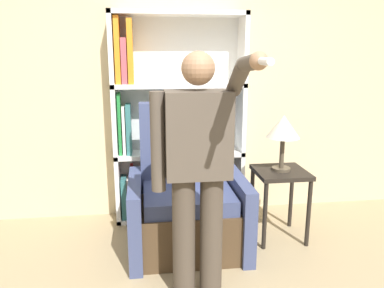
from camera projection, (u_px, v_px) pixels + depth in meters
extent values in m
cube|color=beige|center=(179.00, 74.00, 3.62)|extent=(8.00, 0.06, 2.80)
cube|color=white|center=(115.00, 122.00, 3.47)|extent=(0.04, 0.28, 1.97)
cube|color=white|center=(241.00, 119.00, 3.62)|extent=(0.04, 0.28, 1.97)
cube|color=white|center=(178.00, 118.00, 3.67)|extent=(1.24, 0.01, 1.97)
cube|color=white|center=(180.00, 214.00, 3.77)|extent=(1.24, 0.28, 0.04)
cube|color=white|center=(180.00, 154.00, 3.62)|extent=(1.24, 0.28, 0.04)
cube|color=white|center=(179.00, 85.00, 3.46)|extent=(1.24, 0.28, 0.04)
cube|color=white|center=(178.00, 13.00, 3.31)|extent=(1.24, 0.28, 0.04)
cube|color=#337070|center=(124.00, 197.00, 3.65)|extent=(0.05, 0.24, 0.39)
cube|color=white|center=(129.00, 197.00, 3.65)|extent=(0.03, 0.19, 0.38)
cube|color=red|center=(132.00, 191.00, 3.64)|extent=(0.03, 0.19, 0.51)
cube|color=#238438|center=(120.00, 124.00, 3.48)|extent=(0.03, 0.17, 0.57)
cube|color=white|center=(124.00, 130.00, 3.49)|extent=(0.03, 0.17, 0.45)
cube|color=#337070|center=(129.00, 129.00, 3.50)|extent=(0.05, 0.20, 0.47)
cube|color=orange|center=(118.00, 51.00, 3.32)|extent=(0.05, 0.22, 0.59)
cube|color=#BC4C56|center=(124.00, 61.00, 3.35)|extent=(0.05, 0.22, 0.40)
cube|color=orange|center=(130.00, 52.00, 3.34)|extent=(0.05, 0.23, 0.56)
cube|color=#4C3823|center=(188.00, 225.00, 3.12)|extent=(0.75, 0.72, 0.41)
cube|color=#3D4770|center=(188.00, 197.00, 3.01)|extent=(0.71, 0.60, 0.12)
cube|color=#3D4770|center=(183.00, 158.00, 3.31)|extent=(0.75, 0.16, 0.99)
cube|color=#3D4770|center=(136.00, 217.00, 3.04)|extent=(0.10, 0.80, 0.61)
cube|color=#3D4770|center=(238.00, 211.00, 3.14)|extent=(0.10, 0.80, 0.61)
cylinder|color=#473D33|center=(184.00, 237.00, 2.46)|extent=(0.15, 0.15, 0.84)
cylinder|color=#473D33|center=(211.00, 235.00, 2.48)|extent=(0.15, 0.15, 0.84)
cube|color=#51473D|center=(198.00, 134.00, 2.31)|extent=(0.41, 0.24, 0.54)
sphere|color=#997051|center=(198.00, 68.00, 2.22)|extent=(0.20, 0.20, 0.20)
cylinder|color=#51473D|center=(158.00, 142.00, 2.29)|extent=(0.09, 0.09, 0.62)
cylinder|color=#51473D|center=(238.00, 78.00, 2.14)|extent=(0.09, 0.28, 0.23)
cylinder|color=#51473D|center=(251.00, 63.00, 1.89)|extent=(0.08, 0.27, 0.10)
sphere|color=#997051|center=(259.00, 61.00, 1.76)|extent=(0.09, 0.09, 0.09)
cylinder|color=white|center=(265.00, 61.00, 1.67)|extent=(0.04, 0.15, 0.04)
cube|color=black|center=(281.00, 172.00, 3.21)|extent=(0.43, 0.43, 0.04)
cylinder|color=black|center=(265.00, 216.00, 3.08)|extent=(0.04, 0.04, 0.59)
cylinder|color=black|center=(309.00, 214.00, 3.13)|extent=(0.04, 0.04, 0.59)
cylinder|color=black|center=(252.00, 199.00, 3.45)|extent=(0.04, 0.04, 0.59)
cylinder|color=black|center=(291.00, 197.00, 3.49)|extent=(0.04, 0.04, 0.59)
cylinder|color=#4C4233|center=(281.00, 169.00, 3.21)|extent=(0.16, 0.16, 0.02)
cylinder|color=#4C4233|center=(282.00, 153.00, 3.17)|extent=(0.04, 0.04, 0.26)
cone|color=beige|center=(283.00, 126.00, 3.12)|extent=(0.28, 0.28, 0.19)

